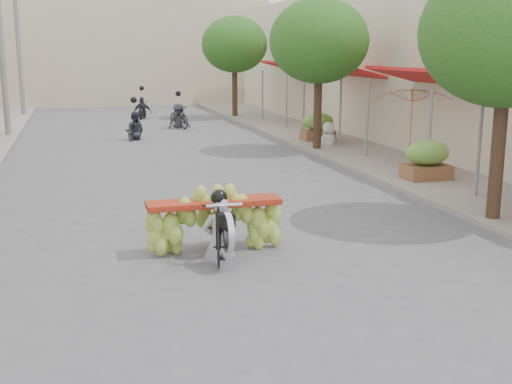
# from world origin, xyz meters

# --- Properties ---
(ground) EXTENTS (120.00, 120.00, 0.00)m
(ground) POSITION_xyz_m (0.00, 0.00, 0.00)
(ground) COLOR #58575C
(ground) RESTS_ON ground
(sidewalk_right) EXTENTS (4.00, 60.00, 0.12)m
(sidewalk_right) POSITION_xyz_m (7.00, 15.00, 0.06)
(sidewalk_right) COLOR gray
(sidewalk_right) RESTS_ON ground
(shophouse_row_right) EXTENTS (9.77, 40.00, 6.00)m
(shophouse_row_right) POSITION_xyz_m (11.99, 14.00, 3.00)
(shophouse_row_right) COLOR beige
(shophouse_row_right) RESTS_ON ground
(far_building) EXTENTS (20.00, 6.00, 7.00)m
(far_building) POSITION_xyz_m (0.00, 38.00, 3.50)
(far_building) COLOR #C2B599
(far_building) RESTS_ON ground
(utility_pole_far) EXTENTS (0.60, 0.24, 8.00)m
(utility_pole_far) POSITION_xyz_m (-5.40, 21.00, 4.03)
(utility_pole_far) COLOR slate
(utility_pole_far) RESTS_ON ground
(utility_pole_back) EXTENTS (0.60, 0.24, 8.00)m
(utility_pole_back) POSITION_xyz_m (-5.40, 30.00, 4.03)
(utility_pole_back) COLOR slate
(utility_pole_back) RESTS_ON ground
(street_tree_near) EXTENTS (3.40, 3.40, 5.25)m
(street_tree_near) POSITION_xyz_m (5.40, 4.00, 3.78)
(street_tree_near) COLOR #3A2719
(street_tree_near) RESTS_ON ground
(street_tree_mid) EXTENTS (3.40, 3.40, 5.25)m
(street_tree_mid) POSITION_xyz_m (5.40, 14.00, 3.78)
(street_tree_mid) COLOR #3A2719
(street_tree_mid) RESTS_ON ground
(street_tree_far) EXTENTS (3.40, 3.40, 5.25)m
(street_tree_far) POSITION_xyz_m (5.40, 26.00, 3.78)
(street_tree_far) COLOR #3A2719
(street_tree_far) RESTS_ON ground
(produce_crate_mid) EXTENTS (1.20, 0.88, 1.16)m
(produce_crate_mid) POSITION_xyz_m (6.20, 8.00, 0.71)
(produce_crate_mid) COLOR brown
(produce_crate_mid) RESTS_ON ground
(produce_crate_far) EXTENTS (1.20, 0.88, 1.16)m
(produce_crate_far) POSITION_xyz_m (6.20, 16.00, 0.71)
(produce_crate_far) COLOR brown
(produce_crate_far) RESTS_ON ground
(banana_motorbike) EXTENTS (2.33, 1.94, 2.01)m
(banana_motorbike) POSITION_xyz_m (-0.49, 3.48, 0.68)
(banana_motorbike) COLOR black
(banana_motorbike) RESTS_ON ground
(market_umbrella) EXTENTS (2.59, 2.59, 1.89)m
(market_umbrella) POSITION_xyz_m (6.19, 8.84, 2.54)
(market_umbrella) COLOR #AB3A16
(market_umbrella) RESTS_ON ground
(pedestrian) EXTENTS (0.91, 0.69, 1.64)m
(pedestrian) POSITION_xyz_m (6.14, 14.75, 0.94)
(pedestrian) COLOR silver
(pedestrian) RESTS_ON ground
(bg_motorbike_a) EXTENTS (1.11, 1.60, 1.95)m
(bg_motorbike_a) POSITION_xyz_m (-0.47, 18.88, 0.76)
(bg_motorbike_a) COLOR black
(bg_motorbike_a) RESTS_ON ground
(bg_motorbike_b) EXTENTS (1.17, 1.91, 1.95)m
(bg_motorbike_b) POSITION_xyz_m (1.83, 22.25, 0.83)
(bg_motorbike_b) COLOR black
(bg_motorbike_b) RESTS_ON ground
(bg_motorbike_c) EXTENTS (1.06, 1.68, 1.95)m
(bg_motorbike_c) POSITION_xyz_m (0.68, 27.08, 0.80)
(bg_motorbike_c) COLOR black
(bg_motorbike_c) RESTS_ON ground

